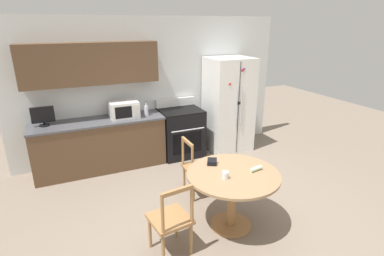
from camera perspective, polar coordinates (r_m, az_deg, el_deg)
The scene contains 14 objects.
ground_plane at distance 4.08m, azimuth 4.88°, elevation -18.10°, with size 14.00×14.00×0.00m, color gray.
back_wall at distance 5.65m, azimuth -10.25°, elevation 8.62°, with size 5.20×0.44×2.60m.
kitchen_counter at distance 5.51m, azimuth -16.97°, elevation -3.04°, with size 2.22×0.64×0.90m.
refrigerator at distance 6.05m, azimuth 6.93°, elevation 4.45°, with size 0.84×0.78×1.85m.
oven_range at distance 5.82m, azimuth -2.11°, elevation -0.79°, with size 0.79×0.68×1.08m.
microwave at distance 5.38m, azimuth -12.84°, elevation 3.48°, with size 0.49×0.39×0.29m.
countertop_tv at distance 5.35m, azimuth -26.53°, elevation 2.09°, with size 0.35×0.16×0.32m.
counter_bottle at distance 5.42m, azimuth -8.69°, elevation 3.36°, with size 0.07×0.07×0.26m.
dining_table at distance 3.77m, azimuth 7.75°, elevation -10.63°, with size 1.14×1.14×0.76m.
dining_chair_far at distance 4.49m, azimuth 1.02°, elevation -7.62°, with size 0.42×0.42×0.90m.
dining_chair_left at distance 3.44m, azimuth -4.04°, elevation -17.05°, with size 0.47×0.47×0.90m.
candle_glass at distance 3.55m, azimuth 6.35°, elevation -8.98°, with size 0.08×0.08×0.09m.
folded_napkin at distance 3.79m, azimuth 12.09°, elevation -7.58°, with size 0.18×0.08×0.05m.
wallet at distance 3.88m, azimuth 3.84°, elevation -6.50°, with size 0.17×0.17×0.07m.
Camera 1 is at (-1.60, -2.81, 2.48)m, focal length 28.00 mm.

